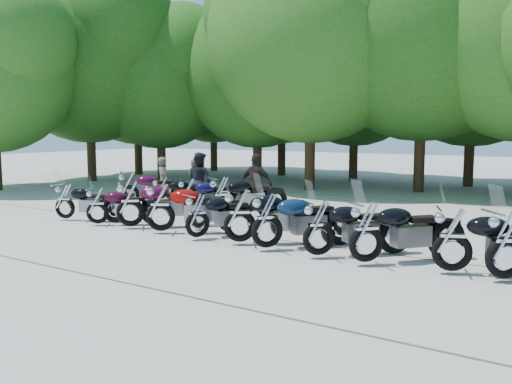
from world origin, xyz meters
The scene contains 30 objects.
ground centered at (0.00, 0.00, 0.00)m, with size 90.00×90.00×0.00m, color #A6A096.
tree_0 centered at (-15.42, 12.98, 5.45)m, with size 7.50×7.50×9.21m.
tree_1 centered at (-12.04, 11.24, 5.06)m, with size 6.97×6.97×8.55m.
tree_2 centered at (-7.25, 12.84, 5.31)m, with size 7.31×7.31×8.97m.
tree_3 centered at (-3.57, 11.24, 6.32)m, with size 8.70×8.70×10.67m.
tree_4 centered at (0.54, 13.09, 6.64)m, with size 9.13×9.13×11.20m.
tree_9 centered at (-13.53, 17.59, 5.52)m, with size 7.59×7.59×9.32m.
tree_10 centered at (-8.29, 16.97, 5.66)m, with size 7.78×7.78×9.55m.
tree_11 centered at (-3.76, 16.43, 5.49)m, with size 7.56×7.56×9.28m.
tree_12 centered at (1.80, 16.47, 5.72)m, with size 7.88×7.88×9.67m.
tree_17 centered at (-14.68, 9.00, 6.04)m, with size 8.31×8.31×10.20m.
motorcycle_0 centered at (-5.87, 0.54, 0.60)m, with size 0.64×2.12×1.20m, color black, non-canonical shape.
motorcycle_1 centered at (-4.44, 0.48, 0.59)m, with size 0.63×2.07×1.17m, color #31061B, non-canonical shape.
motorcycle_2 centered at (-3.37, 0.66, 0.71)m, with size 0.77×2.52×1.42m, color #400829, non-canonical shape.
motorcycle_3 centered at (-2.23, 0.57, 0.71)m, with size 0.77×2.52×1.42m, color #860704, non-canonical shape.
motorcycle_4 centered at (-0.99, 0.49, 0.62)m, with size 0.66×2.18×1.23m, color black, non-canonical shape.
motorcycle_5 centered at (0.17, 0.56, 0.72)m, with size 0.77×2.55×1.44m, color black, non-canonical shape.
motorcycle_6 centered at (1.00, 0.40, 0.70)m, with size 0.76×2.49×1.41m, color #0D1F3D, non-canonical shape.
motorcycle_7 centered at (2.23, 0.39, 0.67)m, with size 0.72×2.36×1.33m, color black, non-canonical shape.
motorcycle_8 centered at (3.25, 0.35, 0.70)m, with size 0.75×2.47×1.40m, color black, non-canonical shape.
motorcycle_9 centered at (4.79, 0.55, 0.69)m, with size 0.74×2.45×1.38m, color black, non-canonical shape.
motorcycle_10 centered at (5.67, 0.56, 0.70)m, with size 0.76×2.49×1.41m, color black, non-canonical shape.
motorcycle_11 centered at (-6.17, 3.31, 0.69)m, with size 0.74×2.43×1.38m, color #380725, non-canonical shape.
motorcycle_12 centered at (-4.68, 3.28, 0.62)m, with size 0.67×2.19×1.24m, color black, non-canonical shape.
motorcycle_13 centered at (-3.57, 3.24, 0.63)m, with size 0.68×2.23×1.26m, color #0F0C38, non-canonical shape.
motorcycle_14 centered at (-2.22, 3.08, 0.70)m, with size 0.76×2.48×1.40m, color black, non-canonical shape.
rider_0 centered at (-5.60, 4.35, 0.83)m, with size 0.60×0.40×1.66m, color brown.
rider_1 centered at (-4.00, 4.33, 0.93)m, with size 0.90×0.70×1.86m, color black.
rider_2 centered at (-1.92, 4.49, 0.93)m, with size 1.09×0.45×1.85m, color black.
rider_3 centered at (-4.39, 4.58, 0.82)m, with size 0.60×0.39×1.64m, color brown.
Camera 1 is at (7.00, -9.32, 2.62)m, focal length 38.00 mm.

